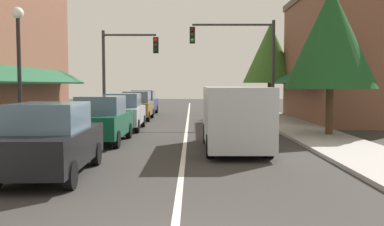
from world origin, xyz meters
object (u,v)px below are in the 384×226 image
object	(u,v)px
traffic_signal_mast_arm	(243,54)
tree_right_far	(268,53)
parked_car_distant_left	(142,102)
parked_car_nearest_left	(49,140)
parked_car_third_left	(122,112)
van_in_lane	(233,116)
parked_car_second_left	(100,120)
street_lamp_left_near	(17,55)
parked_car_far_left	(136,106)
traffic_signal_left_corner	(121,62)
tree_right_near	(329,38)

from	to	relation	value
traffic_signal_mast_arm	tree_right_far	distance (m)	7.46
parked_car_distant_left	parked_car_nearest_left	bearing A→B (deg)	-88.90
parked_car_third_left	van_in_lane	bearing A→B (deg)	-53.60
van_in_lane	traffic_signal_mast_arm	size ratio (longest dim) A/B	0.90
parked_car_second_left	street_lamp_left_near	xyz separation A→B (m)	(-1.95, -2.70, 2.22)
tree_right_far	parked_car_far_left	bearing A→B (deg)	-153.60
parked_car_nearest_left	parked_car_distant_left	world-z (taller)	same
van_in_lane	parked_car_third_left	bearing A→B (deg)	127.35
parked_car_far_left	parked_car_distant_left	xyz separation A→B (m)	(-0.13, 4.67, 0.00)
parked_car_distant_left	tree_right_far	xyz separation A→B (m)	(9.15, -0.19, 3.56)
parked_car_nearest_left	traffic_signal_left_corner	world-z (taller)	traffic_signal_left_corner
parked_car_third_left	tree_right_far	size ratio (longest dim) A/B	0.63
parked_car_nearest_left	van_in_lane	distance (m)	6.33
parked_car_third_left	tree_right_near	bearing A→B (deg)	-18.06
tree_right_far	parked_car_third_left	bearing A→B (deg)	-131.28
street_lamp_left_near	parked_car_nearest_left	bearing A→B (deg)	-57.25
parked_car_nearest_left	traffic_signal_mast_arm	world-z (taller)	traffic_signal_mast_arm
parked_car_nearest_left	traffic_signal_mast_arm	bearing A→B (deg)	63.55
parked_car_third_left	parked_car_far_left	distance (m)	5.71
parked_car_second_left	parked_car_third_left	world-z (taller)	same
traffic_signal_left_corner	tree_right_far	bearing A→B (deg)	33.56
parked_car_second_left	parked_car_distant_left	size ratio (longest dim) A/B	1.00
parked_car_far_left	traffic_signal_mast_arm	world-z (taller)	traffic_signal_mast_arm
parked_car_far_left	tree_right_far	distance (m)	10.69
parked_car_nearest_left	traffic_signal_mast_arm	size ratio (longest dim) A/B	0.72
parked_car_second_left	tree_right_near	xyz separation A→B (m)	(9.13, 1.78, 3.23)
parked_car_nearest_left	parked_car_far_left	world-z (taller)	same
parked_car_distant_left	parked_car_far_left	bearing A→B (deg)	-87.72
traffic_signal_mast_arm	tree_right_far	world-z (taller)	tree_right_far
traffic_signal_left_corner	tree_right_near	size ratio (longest dim) A/B	0.85
parked_car_nearest_left	tree_right_far	size ratio (longest dim) A/B	0.63
parked_car_nearest_left	tree_right_far	xyz separation A→B (m)	(9.01, 20.49, 3.56)
parked_car_second_left	van_in_lane	distance (m)	5.10
traffic_signal_left_corner	tree_right_far	distance (m)	11.55
parked_car_third_left	tree_right_near	world-z (taller)	tree_right_near
tree_right_far	parked_car_second_left	bearing A→B (deg)	-121.46
traffic_signal_mast_arm	parked_car_third_left	bearing A→B (deg)	-152.44
parked_car_distant_left	tree_right_far	bearing A→B (deg)	-0.48
parked_car_far_left	parked_car_distant_left	bearing A→B (deg)	91.22
parked_car_second_left	parked_car_distant_left	xyz separation A→B (m)	(-0.13, 14.93, 0.00)
parked_car_third_left	parked_car_far_left	xyz separation A→B (m)	(-0.08, 5.71, 0.00)
parked_car_far_left	tree_right_far	xyz separation A→B (m)	(9.02, 4.48, 3.56)
parked_car_second_left	traffic_signal_mast_arm	world-z (taller)	traffic_signal_mast_arm
traffic_signal_left_corner	parked_car_distant_left	bearing A→B (deg)	86.16
parked_car_far_left	parked_car_distant_left	size ratio (longest dim) A/B	1.00
parked_car_second_left	van_in_lane	xyz separation A→B (m)	(4.82, -1.64, 0.27)
parked_car_second_left	traffic_signal_left_corner	distance (m)	8.80
van_in_lane	traffic_signal_mast_arm	bearing A→B (deg)	80.97
street_lamp_left_near	tree_right_far	size ratio (longest dim) A/B	0.69
parked_car_distant_left	street_lamp_left_near	distance (m)	17.86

